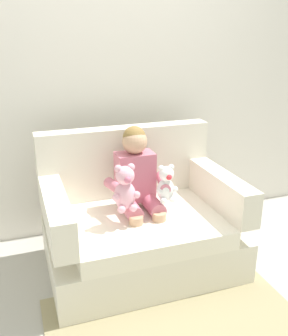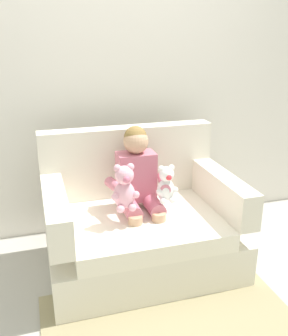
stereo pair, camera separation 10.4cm
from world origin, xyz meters
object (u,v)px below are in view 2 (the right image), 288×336
(armchair, at_px, (140,225))
(plush_white, at_px, (166,185))
(seated_child, at_px, (139,181))
(plush_pink, at_px, (124,188))

(armchair, xyz_separation_m, plush_white, (0.15, -0.12, 0.34))
(seated_child, relative_size, plush_white, 3.24)
(armchair, xyz_separation_m, plush_pink, (-0.14, -0.15, 0.36))
(armchair, relative_size, seated_child, 1.55)
(armchair, xyz_separation_m, seated_child, (0.00, 0.03, 0.32))
(armchair, bearing_deg, seated_child, 86.84)
(plush_pink, bearing_deg, plush_white, 15.71)
(armchair, bearing_deg, plush_pink, -133.13)
(plush_white, distance_m, plush_pink, 0.29)
(seated_child, bearing_deg, plush_white, -50.82)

